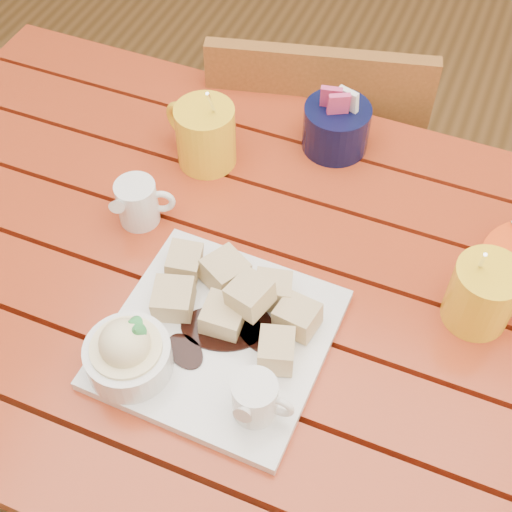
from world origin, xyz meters
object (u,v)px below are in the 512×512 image
at_px(table, 231,314).
at_px(coffee_mug_right, 485,294).
at_px(chair_far, 313,167).
at_px(dessert_plate, 199,337).
at_px(coffee_mug_left, 204,134).

xyz_separation_m(table, coffee_mug_right, (0.34, 0.06, 0.16)).
xyz_separation_m(coffee_mug_right, chair_far, (-0.37, 0.46, -0.33)).
relative_size(dessert_plate, chair_far, 0.34).
xyz_separation_m(coffee_mug_left, coffee_mug_right, (0.46, -0.13, -0.00)).
distance_m(coffee_mug_left, chair_far, 0.47).
bearing_deg(coffee_mug_left, dessert_plate, -46.53).
height_order(coffee_mug_left, coffee_mug_right, coffee_mug_left).
height_order(table, coffee_mug_right, coffee_mug_right).
xyz_separation_m(table, dessert_plate, (0.02, -0.13, 0.14)).
relative_size(coffee_mug_right, chair_far, 0.18).
relative_size(coffee_mug_left, coffee_mug_right, 1.05).
bearing_deg(dessert_plate, coffee_mug_right, 30.52).
distance_m(dessert_plate, coffee_mug_left, 0.35).
bearing_deg(table, coffee_mug_left, 123.02).
relative_size(table, dessert_plate, 4.28).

